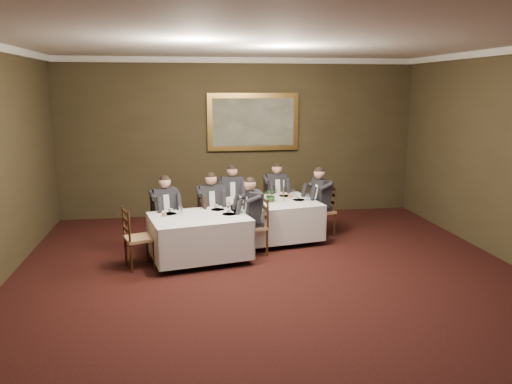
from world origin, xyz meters
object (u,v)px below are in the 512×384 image
object	(u,v)px
diner_main_backleft	(232,206)
diner_main_backright	(275,203)
table_main	(269,218)
diner_sec_backleft	(165,221)
chair_main_backleft	(232,217)
candlestick	(284,193)
diner_sec_backright	(211,217)
diner_main_endright	(322,210)
chair_main_endleft	(212,232)
diner_sec_endright	(255,225)
chair_sec_backright	(211,229)
chair_sec_endright	(255,238)
centerpiece	(271,194)
chair_main_backright	(275,213)
painting	(253,122)
table_second	(199,234)
chair_sec_backleft	(165,233)
chair_main_endright	(322,221)
chair_sec_endleft	(139,250)

from	to	relation	value
diner_main_backleft	diner_main_backright	size ratio (longest dim) A/B	1.00
table_main	diner_sec_backleft	bearing A→B (deg)	-174.20
chair_main_backleft	candlestick	xyz separation A→B (m)	(0.89, -0.83, 0.64)
diner_sec_backright	diner_main_endright	bearing A→B (deg)	176.53
chair_main_endleft	diner_sec_endright	distance (m)	0.89
chair_sec_backright	diner_sec_endright	bearing A→B (deg)	127.33
chair_main_endleft	diner_main_endright	bearing A→B (deg)	85.32
chair_sec_endright	table_main	bearing A→B (deg)	-32.27
chair_main_backleft	diner_sec_backleft	bearing A→B (deg)	35.06
diner_sec_backright	centerpiece	bearing A→B (deg)	170.17
centerpiece	candlestick	bearing A→B (deg)	2.06
diner_main_backright	centerpiece	bearing A→B (deg)	67.12
diner_sec_endright	candlestick	world-z (taller)	diner_sec_endright
diner_main_backleft	diner_sec_backright	bearing A→B (deg)	57.26
chair_sec_backright	centerpiece	world-z (taller)	centerpiece
chair_main_backright	painting	bearing A→B (deg)	-82.04
diner_sec_backleft	centerpiece	size ratio (longest dim) A/B	4.59
diner_sec_backleft	diner_sec_backright	distance (m)	0.85
chair_main_backleft	diner_main_endright	size ratio (longest dim) A/B	0.74
table_second	diner_main_endright	bearing A→B (deg)	24.20
painting	diner_main_backleft	bearing A→B (deg)	-115.76
diner_main_backright	chair_sec_backleft	world-z (taller)	diner_main_backright
diner_main_backright	diner_main_endright	distance (m)	1.09
diner_main_endright	diner_sec_backright	xyz separation A→B (m)	(-2.19, -0.22, 0.00)
chair_sec_backleft	chair_main_backright	bearing A→B (deg)	-170.79
diner_main_backright	chair_sec_endright	size ratio (longest dim) A/B	1.35
chair_main_backright	chair_main_endright	world-z (taller)	same
painting	diner_main_endright	bearing A→B (deg)	-60.17
diner_main_backleft	chair_sec_backright	bearing A→B (deg)	56.80
chair_sec_backleft	diner_sec_endright	distance (m)	1.65
diner_main_backright	centerpiece	world-z (taller)	diner_main_backright
chair_sec_endright	painting	bearing A→B (deg)	-11.47
chair_sec_backleft	diner_sec_backright	distance (m)	0.88
diner_main_endright	chair_main_endright	bearing A→B (deg)	-90.00
centerpiece	painting	world-z (taller)	painting
chair_main_backleft	diner_sec_endright	world-z (taller)	diner_sec_endright
chair_sec_endright	candlestick	distance (m)	1.12
diner_main_endright	chair_sec_backleft	distance (m)	3.06
chair_main_backleft	diner_sec_backright	world-z (taller)	diner_sec_backright
diner_sec_endright	candlestick	distance (m)	1.02
chair_sec_endright	chair_sec_endleft	bearing A→B (deg)	98.04
diner_main_backright	diner_sec_backleft	world-z (taller)	same
diner_main_endright	painting	distance (m)	2.70
chair_sec_backleft	painting	world-z (taller)	painting
chair_main_endright	painting	size ratio (longest dim) A/B	0.49
chair_sec_backleft	diner_sec_endright	bearing A→B (deg)	143.80
chair_main_backright	candlestick	bearing A→B (deg)	80.98
diner_sec_backleft	diner_sec_endright	xyz separation A→B (m)	(1.55, -0.49, 0.00)
chair_main_backright	chair_sec_endright	xyz separation A→B (m)	(-0.67, -1.67, 0.00)
diner_main_backleft	painting	distance (m)	2.15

